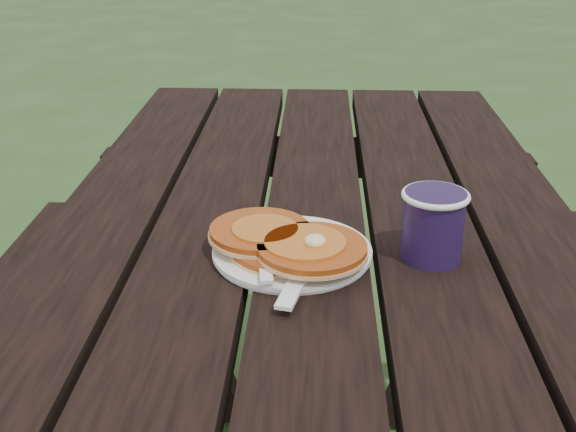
{
  "coord_description": "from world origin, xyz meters",
  "views": [
    {
      "loc": [
        0.0,
        -0.76,
        1.18
      ],
      "look_at": [
        -0.03,
        0.07,
        0.8
      ],
      "focal_mm": 45.0,
      "sensor_mm": 36.0,
      "label": 1
    }
  ],
  "objects": [
    {
      "name": "plate",
      "position": [
        -0.03,
        0.06,
        0.76
      ],
      "size": [
        0.24,
        0.24,
        0.01
      ],
      "primitive_type": "cylinder",
      "rotation": [
        0.0,
        0.0,
        0.27
      ],
      "color": "white",
      "rests_on": "picnic_table"
    },
    {
      "name": "pancake_stack",
      "position": [
        -0.03,
        0.05,
        0.77
      ],
      "size": [
        0.2,
        0.18,
        0.04
      ],
      "rotation": [
        0.0,
        0.0,
        -0.32
      ],
      "color": "#AD4813",
      "rests_on": "plate"
    },
    {
      "name": "knife",
      "position": [
        -0.01,
        0.0,
        0.76
      ],
      "size": [
        0.06,
        0.18,
        0.0
      ],
      "primitive_type": "cube",
      "rotation": [
        0.0,
        0.0,
        -0.22
      ],
      "color": "white",
      "rests_on": "plate"
    },
    {
      "name": "fork",
      "position": [
        -0.06,
        0.01,
        0.77
      ],
      "size": [
        0.05,
        0.16,
        0.01
      ],
      "primitive_type": null,
      "rotation": [
        0.0,
        0.0,
        0.13
      ],
      "color": "white",
      "rests_on": "plate"
    },
    {
      "name": "coffee_cup",
      "position": [
        0.15,
        0.06,
        0.8
      ],
      "size": [
        0.08,
        0.08,
        0.09
      ],
      "rotation": [
        0.0,
        0.0,
        0.1
      ],
      "color": "#201237",
      "rests_on": "picnic_table"
    }
  ]
}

